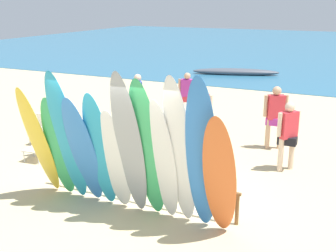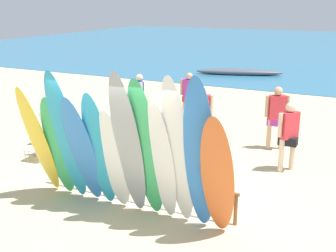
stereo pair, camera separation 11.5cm
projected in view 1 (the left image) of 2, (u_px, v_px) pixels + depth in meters
name	position (u px, v px, depth m)	size (l,w,h in m)	color
ground	(281.00, 83.00, 20.57)	(60.00, 60.00, 0.00)	#D3BC8C
ocean_water	(324.00, 47.00, 35.92)	(60.00, 40.00, 0.02)	teal
surfboard_rack	(138.00, 178.00, 8.31)	(4.12, 0.07, 0.62)	brown
surfboard_yellow_0	(39.00, 142.00, 8.40)	(0.50, 0.08, 2.43)	yellow
surfboard_green_1	(58.00, 148.00, 8.33)	(0.53, 0.08, 2.21)	#38B266
surfboard_teal_2	(67.00, 138.00, 8.05)	(0.57, 0.08, 2.76)	#289EC6
surfboard_blue_3	(83.00, 152.00, 7.98)	(0.58, 0.08, 2.35)	#337AD1
surfboard_teal_4	(100.00, 151.00, 7.84)	(0.51, 0.08, 2.42)	#289EC6
surfboard_white_5	(115.00, 161.00, 7.80)	(0.54, 0.08, 2.10)	white
surfboard_grey_6	(129.00, 146.00, 7.44)	(0.51, 0.06, 2.86)	#999EA3
surfboard_green_7	(147.00, 151.00, 7.40)	(0.57, 0.07, 2.73)	#38B266
surfboard_white_8	(163.00, 162.00, 7.35)	(0.49, 0.08, 2.39)	white
surfboard_white_9	(180.00, 153.00, 7.13)	(0.51, 0.08, 2.83)	white
surfboard_blue_10	(202.00, 157.00, 6.94)	(0.54, 0.08, 2.86)	#337AD1
surfboard_orange_11	(220.00, 177.00, 6.84)	(0.55, 0.06, 2.32)	orange
beachgoer_near_rack	(288.00, 131.00, 9.81)	(0.42, 0.51, 1.63)	beige
beachgoer_photographing	(275.00, 113.00, 11.26)	(0.58, 0.39, 1.69)	tan
beachgoer_midbeach	(138.00, 96.00, 13.47)	(0.43, 0.50, 1.63)	beige
beachgoer_strolling	(201.00, 111.00, 11.66)	(0.61, 0.26, 1.61)	beige
beachgoer_by_water	(187.00, 93.00, 14.07)	(0.58, 0.29, 1.57)	tan
beach_chair_red	(39.00, 142.00, 10.68)	(0.56, 0.71, 0.83)	#B7B7BC
beach_chair_blue	(43.00, 127.00, 11.91)	(0.57, 0.74, 0.82)	#B7B7BC
beach_chair_striped	(97.00, 129.00, 11.78)	(0.69, 0.83, 0.80)	#B7B7BC
distant_boat	(236.00, 72.00, 22.77)	(4.56, 2.01, 0.36)	#4C515B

